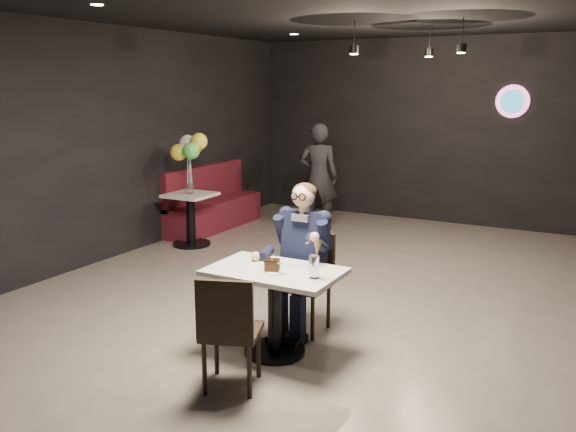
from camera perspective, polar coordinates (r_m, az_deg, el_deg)
The scene contains 17 objects.
floor at distance 6.35m, azimuth 5.47°, elevation -8.67°, with size 9.00×9.00×0.00m, color slate.
wall_sign at distance 10.06m, azimuth 20.27°, elevation 10.04°, with size 0.50×0.06×0.50m, color pink, non-canonical shape.
pendant_lights at distance 7.84m, azimuth 11.91°, elevation 16.54°, with size 1.40×1.20×0.36m, color black.
main_table at distance 5.22m, azimuth -1.24°, elevation -8.94°, with size 1.10×0.70×0.75m, color white.
chair_far at distance 5.65m, azimuth 1.54°, elevation -6.36°, with size 0.42×0.46×0.92m, color black.
chair_near at distance 4.67m, azimuth -5.29°, elevation -10.50°, with size 0.42×0.46×0.92m, color black.
seated_man at distance 5.57m, azimuth 1.56°, elevation -3.83°, with size 0.60×0.80×1.44m, color black.
dessert_plate at distance 5.02m, azimuth -1.08°, elevation -5.21°, with size 0.21×0.21×0.01m, color white.
cake_slice at distance 5.02m, azimuth -1.49°, elevation -4.63°, with size 0.12×0.10×0.08m, color black.
mint_leaf at distance 4.94m, azimuth -0.71°, elevation -4.47°, with size 0.06×0.04×0.01m, color green.
sundae_glass at distance 4.86m, azimuth 2.46°, elevation -4.76°, with size 0.08×0.08×0.18m, color silver.
wafer_cone at distance 4.79m, azimuth 2.77°, elevation -3.10°, with size 0.06×0.06×0.13m, color tan.
booth_bench at distance 9.70m, azimuth -6.91°, elevation 1.71°, with size 0.50×2.00×1.00m, color #460F1C.
side_table at distance 8.76m, azimuth -9.06°, elevation -0.27°, with size 0.61×0.61×0.77m, color white.
balloon_vase at distance 8.68m, azimuth -9.16°, elevation 2.55°, with size 0.09×0.09×0.14m, color silver.
balloon_bunch at distance 8.61m, azimuth -9.26°, elevation 5.39°, with size 0.43×0.43×0.71m, color yellow.
passerby at distance 9.55m, azimuth 2.86°, elevation 3.68°, with size 0.61×0.40×1.68m, color black.
Camera 1 is at (2.29, -5.47, 2.27)m, focal length 38.00 mm.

